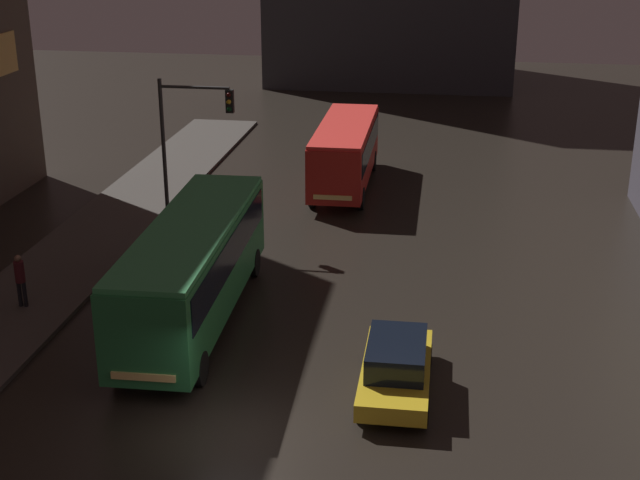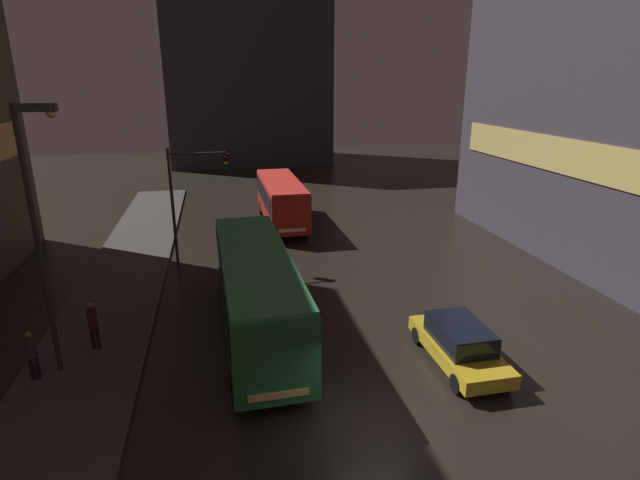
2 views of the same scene
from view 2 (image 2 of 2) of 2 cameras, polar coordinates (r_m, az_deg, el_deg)
name	(u,v)px [view 2 (image 2 of 2)]	position (r m, az deg, el deg)	size (l,w,h in m)	color
ground_plane	(381,434)	(15.21, 6.95, -21.14)	(120.00, 120.00, 0.00)	black
sidewalk_left	(111,308)	(23.68, -22.82, -7.17)	(4.00, 48.00, 0.15)	#47423D
building_right_block	(639,118)	(32.30, 32.63, 11.65)	(10.07, 20.24, 15.12)	#423D47
building_far_backdrop	(246,53)	(62.04, -8.41, 20.41)	(18.07, 12.00, 24.83)	#2D2D33
bus_near	(256,286)	(19.12, -7.30, -5.23)	(2.86, 10.87, 3.38)	#236B38
bus_far	(281,198)	(33.90, -4.45, 4.86)	(2.53, 9.14, 3.11)	#AD1E19
car_taxi	(459,343)	(18.40, 15.61, -11.31)	(1.94, 4.62, 1.52)	gold
pedestrian_near	(93,322)	(19.96, -24.53, -8.55)	(0.34, 0.34, 1.82)	black
pedestrian_mid	(31,352)	(18.98, -30.10, -10.98)	(0.43, 0.43, 1.72)	black
traffic_light_main	(192,189)	(26.23, -14.44, 5.69)	(3.02, 0.35, 6.32)	#2D2D2D
street_lamp_sidewalk	(39,206)	(17.58, -29.45, 3.37)	(1.25, 0.36, 8.77)	#2D2D2D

